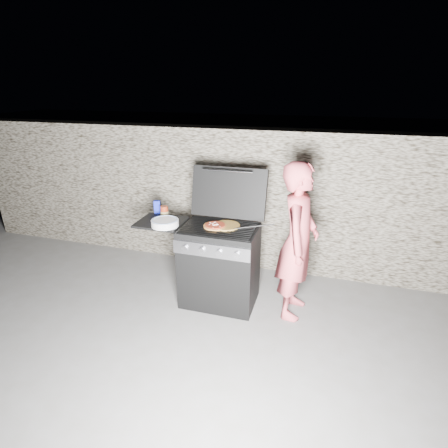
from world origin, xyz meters
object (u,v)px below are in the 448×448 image
(gas_grill, at_px, (198,262))
(sauce_jar, at_px, (164,212))
(person, at_px, (298,242))
(pizza_topped, at_px, (215,225))

(gas_grill, xyz_separation_m, sauce_jar, (-0.43, 0.12, 0.51))
(gas_grill, relative_size, sauce_jar, 10.13)
(gas_grill, distance_m, person, 1.12)
(pizza_topped, distance_m, sauce_jar, 0.65)
(sauce_jar, bearing_deg, person, -2.57)
(gas_grill, xyz_separation_m, pizza_topped, (0.21, -0.01, 0.47))
(sauce_jar, bearing_deg, gas_grill, -15.09)
(pizza_topped, relative_size, sauce_jar, 1.86)
(gas_grill, relative_size, person, 0.82)
(pizza_topped, bearing_deg, sauce_jar, 169.13)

